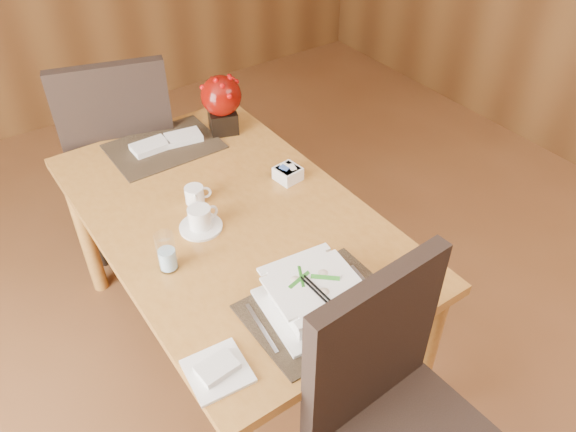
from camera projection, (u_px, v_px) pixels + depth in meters
dining_table at (231, 234)px, 2.11m from camera, size 0.90×1.50×0.75m
placemat_near at (321, 308)px, 1.70m from camera, size 0.45×0.33×0.01m
placemat_far at (164, 146)px, 2.40m from camera, size 0.45×0.33×0.01m
soup_setting at (313, 296)px, 1.67m from camera, size 0.31×0.31×0.11m
coffee_cup at (200, 220)px, 1.97m from camera, size 0.15×0.15×0.09m
water_glass at (166, 252)px, 1.79m from camera, size 0.07×0.07×0.14m
creamer_jug at (194, 195)px, 2.09m from camera, size 0.12×0.12×0.07m
sugar_caddy at (288, 174)px, 2.20m from camera, size 0.10×0.10×0.05m
berry_decor at (221, 101)px, 2.41m from camera, size 0.18×0.18×0.26m
napkins_far at (169, 141)px, 2.40m from camera, size 0.31×0.14×0.03m
bread_plate at (218, 371)px, 1.53m from camera, size 0.18×0.18×0.01m
near_chair at (398, 416)px, 1.60m from camera, size 0.51×0.52×1.05m
far_chair at (122, 147)px, 2.66m from camera, size 0.63×0.63×1.08m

